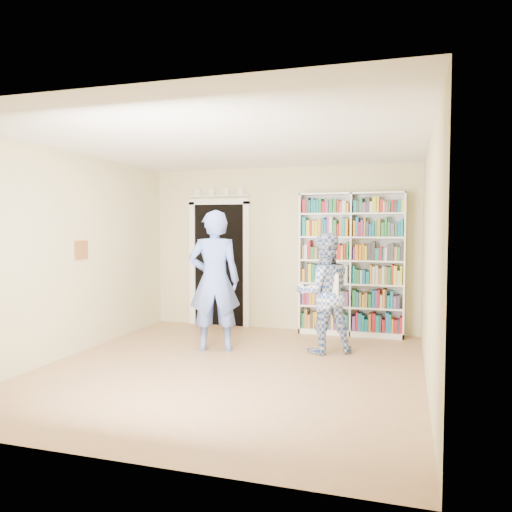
# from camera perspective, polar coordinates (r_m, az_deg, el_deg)

# --- Properties ---
(floor) EXTENTS (5.00, 5.00, 0.00)m
(floor) POSITION_cam_1_polar(r_m,az_deg,el_deg) (6.20, -2.92, -12.70)
(floor) COLOR #A97652
(floor) RESTS_ON ground
(ceiling) EXTENTS (5.00, 5.00, 0.00)m
(ceiling) POSITION_cam_1_polar(r_m,az_deg,el_deg) (6.04, -3.00, 12.75)
(ceiling) COLOR white
(ceiling) RESTS_ON wall_back
(wall_back) EXTENTS (4.50, 0.00, 4.50)m
(wall_back) POSITION_cam_1_polar(r_m,az_deg,el_deg) (8.36, 2.88, 0.85)
(wall_back) COLOR beige
(wall_back) RESTS_ON floor
(wall_left) EXTENTS (0.00, 5.00, 5.00)m
(wall_left) POSITION_cam_1_polar(r_m,az_deg,el_deg) (7.06, -20.41, 0.19)
(wall_left) COLOR beige
(wall_left) RESTS_ON floor
(wall_right) EXTENTS (0.00, 5.00, 5.00)m
(wall_right) POSITION_cam_1_polar(r_m,az_deg,el_deg) (5.62, 19.17, -0.54)
(wall_right) COLOR beige
(wall_right) RESTS_ON floor
(bookshelf) EXTENTS (1.63, 0.31, 2.25)m
(bookshelf) POSITION_cam_1_polar(r_m,az_deg,el_deg) (8.01, 10.84, -0.85)
(bookshelf) COLOR white
(bookshelf) RESTS_ON floor
(doorway) EXTENTS (1.10, 0.08, 2.43)m
(doorway) POSITION_cam_1_polar(r_m,az_deg,el_deg) (8.68, -4.22, -0.19)
(doorway) COLOR black
(doorway) RESTS_ON floor
(wall_art) EXTENTS (0.03, 0.25, 0.25)m
(wall_art) POSITION_cam_1_polar(r_m,az_deg,el_deg) (7.20, -19.33, 0.67)
(wall_art) COLOR brown
(wall_art) RESTS_ON wall_left
(man_blue) EXTENTS (0.82, 0.67, 1.94)m
(man_blue) POSITION_cam_1_polar(r_m,az_deg,el_deg) (6.93, -4.78, -2.82)
(man_blue) COLOR #6482DF
(man_blue) RESTS_ON floor
(man_plaid) EXTENTS (0.98, 0.89, 1.63)m
(man_plaid) POSITION_cam_1_polar(r_m,az_deg,el_deg) (6.86, 7.80, -4.21)
(man_plaid) COLOR #33529D
(man_plaid) RESTS_ON floor
(paper_sheet) EXTENTS (0.20, 0.02, 0.28)m
(paper_sheet) POSITION_cam_1_polar(r_m,az_deg,el_deg) (6.64, 8.55, -3.23)
(paper_sheet) COLOR white
(paper_sheet) RESTS_ON man_plaid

